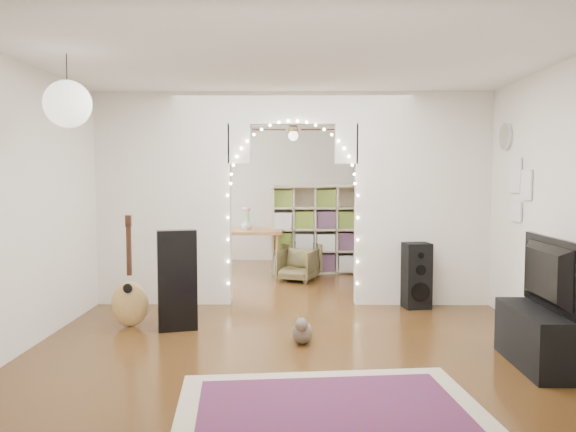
{
  "coord_description": "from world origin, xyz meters",
  "views": [
    {
      "loc": [
        0.03,
        -7.18,
        1.63
      ],
      "look_at": [
        -0.07,
        0.3,
        1.11
      ],
      "focal_mm": 35.0,
      "sensor_mm": 36.0,
      "label": 1
    }
  ],
  "objects_px": {
    "bookcase": "(315,229)",
    "dining_table": "(246,234)",
    "dining_chair_right": "(297,265)",
    "acoustic_guitar": "(130,286)",
    "media_console": "(538,338)",
    "floor_speaker": "(417,276)",
    "dining_chair_left": "(300,258)"
  },
  "relations": [
    {
      "from": "dining_table",
      "to": "dining_chair_left",
      "type": "distance_m",
      "value": 0.99
    },
    {
      "from": "dining_table",
      "to": "floor_speaker",
      "type": "bearing_deg",
      "value": -46.18
    },
    {
      "from": "media_console",
      "to": "dining_chair_left",
      "type": "xyz_separation_m",
      "value": [
        -2.01,
        4.57,
        0.02
      ]
    },
    {
      "from": "acoustic_guitar",
      "to": "floor_speaker",
      "type": "distance_m",
      "value": 3.44
    },
    {
      "from": "dining_chair_left",
      "to": "dining_table",
      "type": "bearing_deg",
      "value": 163.9
    },
    {
      "from": "acoustic_guitar",
      "to": "dining_table",
      "type": "height_order",
      "value": "acoustic_guitar"
    },
    {
      "from": "bookcase",
      "to": "dining_table",
      "type": "xyz_separation_m",
      "value": [
        -1.15,
        -0.19,
        -0.07
      ]
    },
    {
      "from": "acoustic_guitar",
      "to": "dining_table",
      "type": "bearing_deg",
      "value": 85.75
    },
    {
      "from": "dining_table",
      "to": "dining_chair_left",
      "type": "relative_size",
      "value": 2.04
    },
    {
      "from": "floor_speaker",
      "to": "dining_table",
      "type": "xyz_separation_m",
      "value": [
        -2.32,
        2.35,
        0.28
      ]
    },
    {
      "from": "dining_table",
      "to": "media_console",
      "type": "bearing_deg",
      "value": -58.12
    },
    {
      "from": "media_console",
      "to": "dining_chair_left",
      "type": "distance_m",
      "value": 4.99
    },
    {
      "from": "floor_speaker",
      "to": "dining_chair_right",
      "type": "height_order",
      "value": "floor_speaker"
    },
    {
      "from": "dining_table",
      "to": "dining_chair_left",
      "type": "height_order",
      "value": "dining_table"
    },
    {
      "from": "acoustic_guitar",
      "to": "dining_table",
      "type": "distance_m",
      "value": 3.41
    },
    {
      "from": "media_console",
      "to": "dining_chair_right",
      "type": "height_order",
      "value": "same"
    },
    {
      "from": "bookcase",
      "to": "dining_chair_right",
      "type": "bearing_deg",
      "value": -121.03
    },
    {
      "from": "media_console",
      "to": "dining_table",
      "type": "height_order",
      "value": "dining_table"
    },
    {
      "from": "floor_speaker",
      "to": "acoustic_guitar",
      "type": "bearing_deg",
      "value": -173.59
    },
    {
      "from": "acoustic_guitar",
      "to": "dining_table",
      "type": "relative_size",
      "value": 0.85
    },
    {
      "from": "floor_speaker",
      "to": "media_console",
      "type": "height_order",
      "value": "floor_speaker"
    },
    {
      "from": "dining_table",
      "to": "dining_chair_right",
      "type": "xyz_separation_m",
      "value": [
        0.84,
        -0.57,
        -0.43
      ]
    },
    {
      "from": "dining_chair_right",
      "to": "dining_chair_left",
      "type": "bearing_deg",
      "value": 105.01
    },
    {
      "from": "acoustic_guitar",
      "to": "bookcase",
      "type": "bearing_deg",
      "value": 70.85
    },
    {
      "from": "dining_chair_left",
      "to": "acoustic_guitar",
      "type": "bearing_deg",
      "value": -139.23
    },
    {
      "from": "acoustic_guitar",
      "to": "dining_chair_right",
      "type": "relative_size",
      "value": 1.88
    },
    {
      "from": "bookcase",
      "to": "dining_table",
      "type": "distance_m",
      "value": 1.17
    },
    {
      "from": "acoustic_guitar",
      "to": "floor_speaker",
      "type": "xyz_separation_m",
      "value": [
        3.32,
        0.91,
        -0.05
      ]
    },
    {
      "from": "acoustic_guitar",
      "to": "media_console",
      "type": "xyz_separation_m",
      "value": [
        3.9,
        -1.26,
        -0.2
      ]
    },
    {
      "from": "acoustic_guitar",
      "to": "bookcase",
      "type": "xyz_separation_m",
      "value": [
        2.14,
        3.45,
        0.3
      ]
    },
    {
      "from": "acoustic_guitar",
      "to": "media_console",
      "type": "bearing_deg",
      "value": -5.17
    },
    {
      "from": "media_console",
      "to": "bookcase",
      "type": "distance_m",
      "value": 5.05
    }
  ]
}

